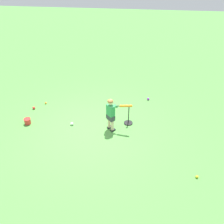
{
  "coord_description": "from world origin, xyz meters",
  "views": [
    {
      "loc": [
        1.42,
        -5.52,
        4.46
      ],
      "look_at": [
        0.6,
        0.46,
        0.45
      ],
      "focal_mm": 37.61,
      "sensor_mm": 36.0,
      "label": 1
    }
  ],
  "objects_px": {
    "play_ball_near_batter": "(46,103)",
    "play_ball_by_bucket": "(34,108)",
    "play_ball_far_left": "(148,99)",
    "toy_bucket": "(27,121)",
    "play_ball_center_lawn": "(197,177)",
    "play_ball_midfield": "(72,124)",
    "batting_tee": "(128,121)",
    "child_batter": "(112,112)"
  },
  "relations": [
    {
      "from": "play_ball_near_batter",
      "to": "play_ball_midfield",
      "type": "bearing_deg",
      "value": -40.7
    },
    {
      "from": "play_ball_by_bucket",
      "to": "batting_tee",
      "type": "height_order",
      "value": "batting_tee"
    },
    {
      "from": "play_ball_center_lawn",
      "to": "toy_bucket",
      "type": "relative_size",
      "value": 0.33
    },
    {
      "from": "play_ball_near_batter",
      "to": "play_ball_by_bucket",
      "type": "height_order",
      "value": "play_ball_by_bucket"
    },
    {
      "from": "child_batter",
      "to": "play_ball_by_bucket",
      "type": "distance_m",
      "value": 3.02
    },
    {
      "from": "child_batter",
      "to": "toy_bucket",
      "type": "distance_m",
      "value": 2.75
    },
    {
      "from": "play_ball_by_bucket",
      "to": "toy_bucket",
      "type": "relative_size",
      "value": 0.44
    },
    {
      "from": "child_batter",
      "to": "toy_bucket",
      "type": "height_order",
      "value": "child_batter"
    },
    {
      "from": "play_ball_near_batter",
      "to": "toy_bucket",
      "type": "relative_size",
      "value": 0.34
    },
    {
      "from": "child_batter",
      "to": "play_ball_near_batter",
      "type": "xyz_separation_m",
      "value": [
        -2.57,
        1.16,
        -0.61
      ]
    },
    {
      "from": "batting_tee",
      "to": "play_ball_midfield",
      "type": "bearing_deg",
      "value": -169.14
    },
    {
      "from": "play_ball_near_batter",
      "to": "play_ball_by_bucket",
      "type": "bearing_deg",
      "value": -126.59
    },
    {
      "from": "play_ball_far_left",
      "to": "toy_bucket",
      "type": "bearing_deg",
      "value": -152.01
    },
    {
      "from": "play_ball_midfield",
      "to": "batting_tee",
      "type": "xyz_separation_m",
      "value": [
        1.76,
        0.34,
        0.06
      ]
    },
    {
      "from": "batting_tee",
      "to": "toy_bucket",
      "type": "height_order",
      "value": "batting_tee"
    },
    {
      "from": "play_ball_center_lawn",
      "to": "play_ball_far_left",
      "type": "height_order",
      "value": "play_ball_far_left"
    },
    {
      "from": "play_ball_by_bucket",
      "to": "play_ball_far_left",
      "type": "bearing_deg",
      "value": 16.51
    },
    {
      "from": "toy_bucket",
      "to": "play_ball_far_left",
      "type": "bearing_deg",
      "value": 27.99
    },
    {
      "from": "play_ball_center_lawn",
      "to": "play_ball_midfield",
      "type": "xyz_separation_m",
      "value": [
        -3.58,
        1.65,
        0.01
      ]
    },
    {
      "from": "play_ball_by_bucket",
      "to": "play_ball_midfield",
      "type": "distance_m",
      "value": 1.74
    },
    {
      "from": "play_ball_midfield",
      "to": "child_batter",
      "type": "bearing_deg",
      "value": -2.21
    },
    {
      "from": "play_ball_far_left",
      "to": "toy_bucket",
      "type": "relative_size",
      "value": 0.43
    },
    {
      "from": "play_ball_near_batter",
      "to": "batting_tee",
      "type": "relative_size",
      "value": 0.12
    },
    {
      "from": "play_ball_center_lawn",
      "to": "play_ball_far_left",
      "type": "xyz_separation_m",
      "value": [
        -1.2,
        3.55,
        0.01
      ]
    },
    {
      "from": "play_ball_far_left",
      "to": "play_ball_midfield",
      "type": "xyz_separation_m",
      "value": [
        -2.38,
        -1.9,
        0.0
      ]
    },
    {
      "from": "play_ball_by_bucket",
      "to": "play_ball_far_left",
      "type": "height_order",
      "value": "play_ball_by_bucket"
    },
    {
      "from": "play_ball_near_batter",
      "to": "play_ball_by_bucket",
      "type": "xyz_separation_m",
      "value": [
        -0.29,
        -0.39,
        0.01
      ]
    },
    {
      "from": "play_ball_by_bucket",
      "to": "play_ball_far_left",
      "type": "xyz_separation_m",
      "value": [
        3.96,
        1.17,
        -0.0
      ]
    },
    {
      "from": "play_ball_by_bucket",
      "to": "batting_tee",
      "type": "distance_m",
      "value": 3.36
    },
    {
      "from": "child_batter",
      "to": "play_ball_midfield",
      "type": "relative_size",
      "value": 10.98
    },
    {
      "from": "play_ball_by_bucket",
      "to": "play_ball_far_left",
      "type": "relative_size",
      "value": 1.04
    },
    {
      "from": "play_ball_by_bucket",
      "to": "play_ball_near_batter",
      "type": "bearing_deg",
      "value": 53.41
    },
    {
      "from": "play_ball_center_lawn",
      "to": "play_ball_midfield",
      "type": "relative_size",
      "value": 0.73
    },
    {
      "from": "play_ball_center_lawn",
      "to": "play_ball_by_bucket",
      "type": "relative_size",
      "value": 0.76
    },
    {
      "from": "batting_tee",
      "to": "play_ball_center_lawn",
      "type": "bearing_deg",
      "value": -47.61
    },
    {
      "from": "batting_tee",
      "to": "play_ball_far_left",
      "type": "bearing_deg",
      "value": 68.37
    },
    {
      "from": "play_ball_midfield",
      "to": "toy_bucket",
      "type": "bearing_deg",
      "value": -175.32
    },
    {
      "from": "play_ball_center_lawn",
      "to": "play_ball_midfield",
      "type": "bearing_deg",
      "value": 155.2
    },
    {
      "from": "play_ball_by_bucket",
      "to": "play_ball_far_left",
      "type": "distance_m",
      "value": 4.13
    },
    {
      "from": "play_ball_far_left",
      "to": "toy_bucket",
      "type": "height_order",
      "value": "toy_bucket"
    },
    {
      "from": "play_ball_near_batter",
      "to": "toy_bucket",
      "type": "xyz_separation_m",
      "value": [
        -0.12,
        -1.23,
        0.06
      ]
    },
    {
      "from": "play_ball_near_batter",
      "to": "toy_bucket",
      "type": "bearing_deg",
      "value": -95.68
    }
  ]
}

